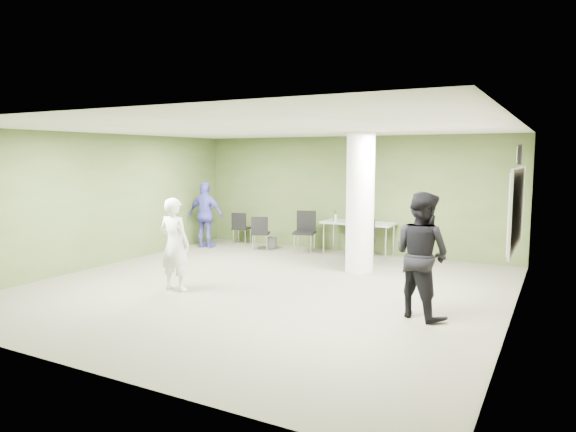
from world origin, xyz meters
The scene contains 17 objects.
floor centered at (0.00, 0.00, 0.00)m, with size 8.00×8.00×0.00m, color #525140.
ceiling centered at (0.00, 0.00, 2.80)m, with size 8.00×8.00×0.00m, color white.
wall_back centered at (0.00, 4.00, 1.40)m, with size 8.00×0.02×2.80m, color #3D5126.
wall_left centered at (-4.00, 0.00, 1.40)m, with size 0.02×8.00×2.80m, color #3D5126.
wall_right_cream centered at (4.00, 0.00, 1.40)m, with size 0.02×8.00×2.80m, color beige.
column centered at (1.00, 2.00, 1.40)m, with size 0.56×0.56×2.80m, color silver.
whiteboard centered at (3.92, 1.20, 1.50)m, with size 0.05×2.30×1.30m.
wall_clock centered at (3.92, 1.20, 2.35)m, with size 0.06×0.32×0.32m.
folding_table centered at (0.38, 3.55, 0.75)m, with size 1.68×0.74×1.05m.
wastebasket centered at (-1.85, 3.39, 0.15)m, with size 0.26×0.26×0.29m, color #4C4C4C.
chair_back_left centered at (-2.91, 3.57, 0.49)m, with size 0.48×0.48×0.84m.
chair_back_right centered at (-1.97, 3.03, 0.50)m, with size 0.56×0.56×0.85m.
chair_table_left centered at (-0.91, 3.39, 0.58)m, with size 0.60×0.60×1.00m.
chair_table_right centered at (0.77, 2.81, 0.57)m, with size 0.50×0.50×0.97m.
woman_white centered at (-1.32, -0.89, 0.81)m, with size 0.59×0.39×1.62m, color silver.
man_black centered at (2.81, -0.36, 0.91)m, with size 0.89×0.69×1.83m, color black.
man_blue centered at (-3.40, 2.73, 0.84)m, with size 0.98×0.41×1.68m, color #4443A7.
Camera 1 is at (4.56, -7.66, 2.33)m, focal length 32.00 mm.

